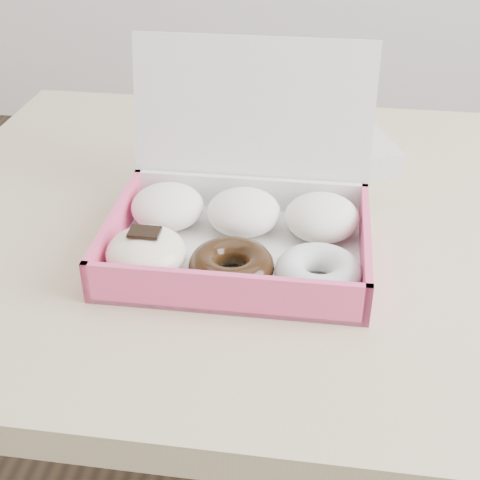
# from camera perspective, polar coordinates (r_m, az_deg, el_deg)

# --- Properties ---
(table) EXTENTS (1.20, 0.80, 0.75)m
(table) POSITION_cam_1_polar(r_m,az_deg,el_deg) (0.93, 9.64, -2.33)
(table) COLOR tan
(table) RESTS_ON ground
(donut_box) EXTENTS (0.31, 0.27, 0.22)m
(donut_box) POSITION_cam_1_polar(r_m,az_deg,el_deg) (0.80, -0.24, 1.42)
(donut_box) COLOR silver
(donut_box) RESTS_ON table
(newspapers) EXTENTS (0.28, 0.25, 0.04)m
(newspapers) POSITION_cam_1_polar(r_m,az_deg,el_deg) (1.03, 5.99, 7.79)
(newspapers) COLOR silver
(newspapers) RESTS_ON table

